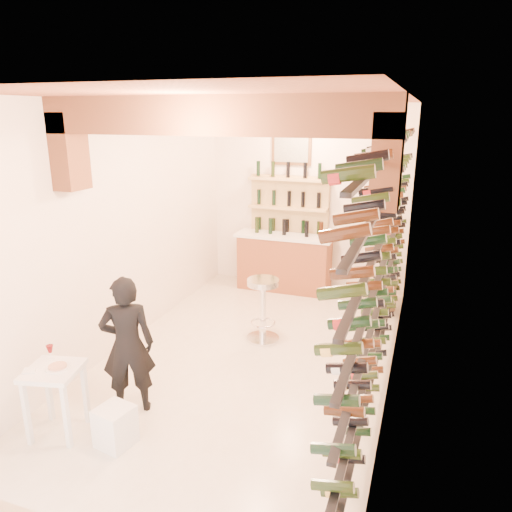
{
  "coord_description": "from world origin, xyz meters",
  "views": [
    {
      "loc": [
        1.97,
        -5.24,
        3.04
      ],
      "look_at": [
        0.0,
        0.3,
        1.3
      ],
      "focal_mm": 33.94,
      "sensor_mm": 36.0,
      "label": 1
    }
  ],
  "objects_px": {
    "wine_rack": "(378,255)",
    "white_stool": "(115,426)",
    "person": "(127,345)",
    "crate_lower": "(377,302)",
    "tasting_table": "(54,380)",
    "back_counter": "(284,260)",
    "chrome_barstool": "(263,305)"
  },
  "relations": [
    {
      "from": "wine_rack",
      "to": "white_stool",
      "type": "distance_m",
      "value": 3.21
    },
    {
      "from": "back_counter",
      "to": "wine_rack",
      "type": "bearing_deg",
      "value": -55.34
    },
    {
      "from": "wine_rack",
      "to": "back_counter",
      "type": "bearing_deg",
      "value": 124.66
    },
    {
      "from": "tasting_table",
      "to": "chrome_barstool",
      "type": "height_order",
      "value": "chrome_barstool"
    },
    {
      "from": "white_stool",
      "to": "crate_lower",
      "type": "distance_m",
      "value": 4.64
    },
    {
      "from": "white_stool",
      "to": "person",
      "type": "distance_m",
      "value": 0.8
    },
    {
      "from": "person",
      "to": "crate_lower",
      "type": "relative_size",
      "value": 3.13
    },
    {
      "from": "tasting_table",
      "to": "crate_lower",
      "type": "bearing_deg",
      "value": 45.35
    },
    {
      "from": "wine_rack",
      "to": "tasting_table",
      "type": "bearing_deg",
      "value": -143.84
    },
    {
      "from": "person",
      "to": "crate_lower",
      "type": "height_order",
      "value": "person"
    },
    {
      "from": "back_counter",
      "to": "chrome_barstool",
      "type": "height_order",
      "value": "back_counter"
    },
    {
      "from": "chrome_barstool",
      "to": "crate_lower",
      "type": "height_order",
      "value": "chrome_barstool"
    },
    {
      "from": "white_stool",
      "to": "crate_lower",
      "type": "bearing_deg",
      "value": 64.56
    },
    {
      "from": "white_stool",
      "to": "person",
      "type": "height_order",
      "value": "person"
    },
    {
      "from": "tasting_table",
      "to": "back_counter",
      "type": "bearing_deg",
      "value": 65.88
    },
    {
      "from": "back_counter",
      "to": "person",
      "type": "relative_size",
      "value": 1.14
    },
    {
      "from": "person",
      "to": "chrome_barstool",
      "type": "relative_size",
      "value": 1.68
    },
    {
      "from": "chrome_barstool",
      "to": "white_stool",
      "type": "bearing_deg",
      "value": -103.15
    },
    {
      "from": "wine_rack",
      "to": "white_stool",
      "type": "relative_size",
      "value": 14.63
    },
    {
      "from": "wine_rack",
      "to": "back_counter",
      "type": "distance_m",
      "value": 3.38
    },
    {
      "from": "tasting_table",
      "to": "person",
      "type": "xyz_separation_m",
      "value": [
        0.44,
        0.59,
        0.17
      ]
    },
    {
      "from": "crate_lower",
      "to": "back_counter",
      "type": "bearing_deg",
      "value": 165.12
    },
    {
      "from": "tasting_table",
      "to": "wine_rack",
      "type": "bearing_deg",
      "value": 23.34
    },
    {
      "from": "tasting_table",
      "to": "crate_lower",
      "type": "distance_m",
      "value": 4.99
    },
    {
      "from": "tasting_table",
      "to": "person",
      "type": "distance_m",
      "value": 0.75
    },
    {
      "from": "crate_lower",
      "to": "tasting_table",
      "type": "bearing_deg",
      "value": -121.83
    },
    {
      "from": "tasting_table",
      "to": "chrome_barstool",
      "type": "distance_m",
      "value": 2.89
    },
    {
      "from": "person",
      "to": "chrome_barstool",
      "type": "distance_m",
      "value": 2.18
    },
    {
      "from": "chrome_barstool",
      "to": "wine_rack",
      "type": "bearing_deg",
      "value": -21.05
    },
    {
      "from": "tasting_table",
      "to": "white_stool",
      "type": "bearing_deg",
      "value": -9.71
    },
    {
      "from": "chrome_barstool",
      "to": "crate_lower",
      "type": "bearing_deg",
      "value": 49.22
    },
    {
      "from": "wine_rack",
      "to": "white_stool",
      "type": "xyz_separation_m",
      "value": [
        -2.13,
        -1.99,
        -1.35
      ]
    }
  ]
}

